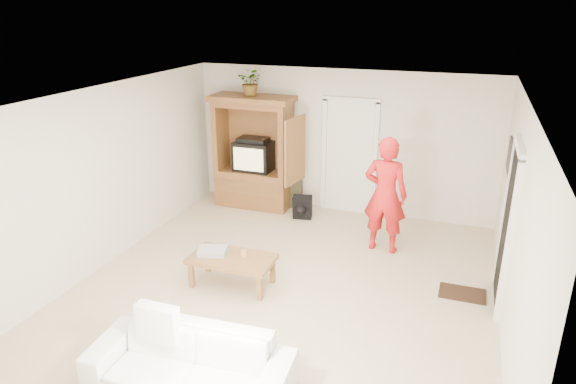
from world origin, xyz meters
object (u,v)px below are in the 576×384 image
man (385,195)px  sofa (190,364)px  armoire (255,159)px  coffee_table (232,261)px

man → sofa: (-1.27, -3.77, -0.62)m
armoire → man: bearing=-22.5°
man → sofa: size_ratio=0.90×
armoire → coffee_table: (0.88, -2.88, -0.54)m
man → armoire: bearing=-18.3°
armoire → man: (2.62, -1.09, 0.01)m
sofa → coffee_table: sofa is taller
armoire → coffee_table: 3.05m
man → coffee_table: (-1.75, -1.79, -0.54)m
armoire → coffee_table: armoire is taller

